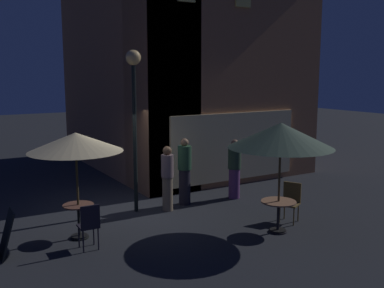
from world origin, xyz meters
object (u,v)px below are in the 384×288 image
at_px(cafe_table_1, 79,215).
at_px(patron_standing_2, 167,178).
at_px(street_lamp_near_corner, 134,92).
at_px(patron_standing_1, 185,171).
at_px(patron_standing_0, 234,169).
at_px(patio_umbrella_0, 281,136).
at_px(patio_umbrella_1, 76,143).
at_px(cafe_chair_0, 291,199).
at_px(cafe_table_0, 278,209).
at_px(cafe_chair_1, 89,223).

relative_size(cafe_table_1, patron_standing_2, 0.44).
xyz_separation_m(street_lamp_near_corner, patron_standing_1, (1.38, -0.11, -2.15)).
height_order(street_lamp_near_corner, patron_standing_0, street_lamp_near_corner).
bearing_deg(street_lamp_near_corner, patron_standing_2, -27.05).
bearing_deg(patron_standing_0, street_lamp_near_corner, -119.74).
relative_size(street_lamp_near_corner, patio_umbrella_0, 1.66).
bearing_deg(patio_umbrella_1, cafe_chair_0, -17.91).
distance_m(cafe_table_1, patio_umbrella_1, 1.57).
xyz_separation_m(cafe_table_0, cafe_chair_1, (-3.93, 1.16, 0.04)).
distance_m(cafe_table_1, cafe_chair_0, 4.91).
xyz_separation_m(street_lamp_near_corner, cafe_chair_0, (2.85, -2.62, -2.51)).
distance_m(patron_standing_1, patron_standing_2, 0.71).
bearing_deg(cafe_chair_1, patio_umbrella_0, -105.11).
relative_size(street_lamp_near_corner, patron_standing_1, 2.26).
bearing_deg(cafe_chair_1, cafe_table_0, -105.11).
distance_m(patio_umbrella_0, cafe_chair_0, 1.85).
distance_m(street_lamp_near_corner, patron_standing_1, 2.56).
xyz_separation_m(cafe_table_1, patio_umbrella_0, (3.91, -1.93, 1.67)).
relative_size(cafe_table_0, patio_umbrella_0, 0.32).
relative_size(patio_umbrella_0, patron_standing_1, 1.37).
xyz_separation_m(patio_umbrella_0, cafe_chair_1, (-3.93, 1.16, -1.61)).
distance_m(cafe_table_0, patio_umbrella_1, 4.63).
height_order(patio_umbrella_1, cafe_chair_0, patio_umbrella_1).
height_order(cafe_chair_0, patron_standing_0, patron_standing_0).
bearing_deg(street_lamp_near_corner, cafe_chair_1, -134.45).
relative_size(patio_umbrella_1, patron_standing_0, 1.36).
xyz_separation_m(cafe_table_1, cafe_chair_1, (-0.02, -0.77, 0.06)).
distance_m(patio_umbrella_1, cafe_chair_0, 5.15).
relative_size(cafe_chair_0, patron_standing_0, 0.55).
distance_m(patron_standing_0, patron_standing_2, 2.16).
bearing_deg(patio_umbrella_1, patron_standing_1, 17.26).
height_order(cafe_table_0, patron_standing_2, patron_standing_2).
bearing_deg(cafe_chair_1, patron_standing_2, -58.18).
relative_size(cafe_table_0, patio_umbrella_1, 0.34).
distance_m(street_lamp_near_corner, cafe_chair_0, 4.61).
relative_size(street_lamp_near_corner, patio_umbrella_1, 1.78).
bearing_deg(cafe_chair_0, patio_umbrella_0, -0.00).
relative_size(cafe_table_0, patron_standing_1, 0.43).
relative_size(cafe_chair_1, patron_standing_1, 0.53).
height_order(patio_umbrella_1, patron_standing_1, patio_umbrella_1).
xyz_separation_m(street_lamp_near_corner, patron_standing_0, (2.88, -0.31, -2.22)).
bearing_deg(cafe_chair_1, cafe_chair_0, -97.64).
bearing_deg(patio_umbrella_1, cafe_chair_1, -91.30).
relative_size(cafe_table_1, cafe_chair_0, 0.80).
xyz_separation_m(patio_umbrella_0, patron_standing_2, (-1.37, 2.67, -1.32)).
xyz_separation_m(patio_umbrella_0, patron_standing_0, (0.80, 2.73, -1.34)).
bearing_deg(patron_standing_1, cafe_table_0, -152.28).
height_order(patio_umbrella_0, cafe_chair_1, patio_umbrella_0).
bearing_deg(patio_umbrella_1, cafe_table_1, -45.00).
height_order(cafe_table_1, cafe_chair_1, cafe_chair_1).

